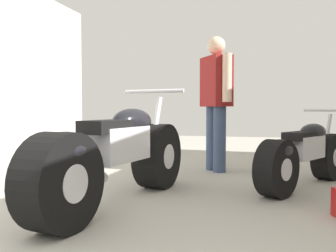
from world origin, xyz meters
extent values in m
plane|color=#A8A399|center=(0.00, 3.18, 0.00)|extent=(15.24, 15.24, 0.00)
cylinder|color=black|center=(-0.17, 3.23, 0.33)|extent=(0.36, 0.70, 0.67)
cylinder|color=silver|center=(-0.17, 3.23, 0.33)|extent=(0.30, 0.29, 0.25)
cylinder|color=black|center=(-0.39, 1.73, 0.33)|extent=(0.36, 0.70, 0.67)
cylinder|color=silver|center=(-0.39, 1.73, 0.33)|extent=(0.30, 0.29, 0.25)
cube|color=silver|center=(-0.28, 2.48, 0.52)|extent=(0.35, 0.70, 0.29)
ellipsoid|color=black|center=(-0.24, 2.71, 0.71)|extent=(0.35, 0.58, 0.23)
cube|color=black|center=(-0.30, 2.29, 0.68)|extent=(0.30, 0.53, 0.10)
ellipsoid|color=black|center=(-0.38, 1.78, 0.54)|extent=(0.34, 0.49, 0.25)
cylinder|color=silver|center=(-0.17, 3.18, 0.65)|extent=(0.09, 0.27, 0.60)
cylinder|color=silver|center=(-0.18, 3.14, 1.00)|extent=(0.64, 0.13, 0.04)
cylinder|color=silver|center=(-0.47, 2.19, 0.23)|extent=(0.18, 0.58, 0.09)
cylinder|color=black|center=(1.61, 4.17, 0.27)|extent=(0.43, 0.56, 0.54)
cylinder|color=silver|center=(1.61, 4.17, 0.27)|extent=(0.28, 0.28, 0.20)
cylinder|color=black|center=(1.02, 3.11, 0.27)|extent=(0.43, 0.56, 0.54)
cylinder|color=silver|center=(1.02, 3.11, 0.27)|extent=(0.28, 0.28, 0.20)
cube|color=silver|center=(1.32, 3.64, 0.42)|extent=(0.44, 0.57, 0.24)
ellipsoid|color=black|center=(1.41, 3.80, 0.57)|extent=(0.40, 0.49, 0.18)
cube|color=black|center=(1.24, 3.51, 0.55)|extent=(0.36, 0.44, 0.08)
ellipsoid|color=black|center=(1.04, 3.15, 0.44)|extent=(0.37, 0.43, 0.20)
cylinder|color=silver|center=(1.60, 4.14, 0.52)|extent=(0.14, 0.21, 0.49)
cylinder|color=silver|center=(1.58, 4.11, 0.81)|extent=(0.47, 0.28, 0.03)
cylinder|color=silver|center=(1.09, 3.48, 0.19)|extent=(0.29, 0.44, 0.08)
cylinder|color=#384766|center=(0.21, 4.52, 0.43)|extent=(0.23, 0.23, 0.85)
cylinder|color=#384766|center=(0.34, 4.35, 0.43)|extent=(0.23, 0.23, 0.85)
cube|color=maroon|center=(0.28, 4.43, 1.18)|extent=(0.48, 0.53, 0.65)
cylinder|color=beige|center=(0.11, 4.68, 1.21)|extent=(0.16, 0.16, 0.60)
cylinder|color=beige|center=(0.44, 4.19, 1.21)|extent=(0.16, 0.16, 0.60)
sphere|color=beige|center=(0.28, 4.43, 1.65)|extent=(0.24, 0.24, 0.24)
camera|label=1|loc=(0.93, -0.39, 0.81)|focal=39.13mm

